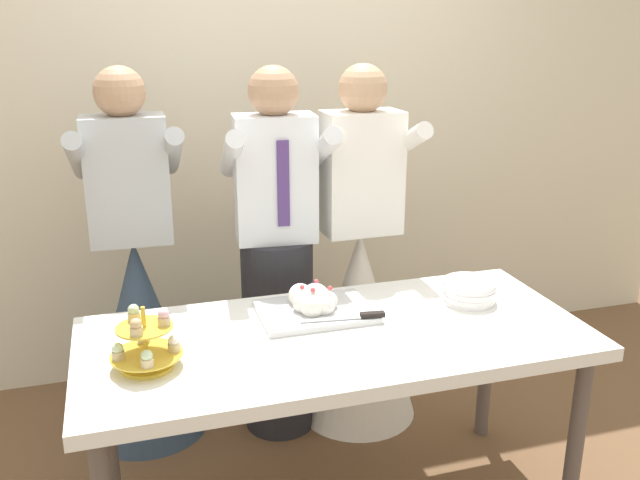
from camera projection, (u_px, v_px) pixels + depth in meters
rear_wall at (251, 97)px, 3.53m from camera, size 5.20×0.10×2.90m
dessert_table at (336, 351)px, 2.47m from camera, size 1.80×0.80×0.78m
cupcake_stand at (146, 345)px, 2.18m from camera, size 0.23×0.23×0.21m
main_cake_tray at (314, 305)px, 2.58m from camera, size 0.44×0.31×0.13m
plate_stack at (469, 291)px, 2.70m from camera, size 0.21×0.21×0.09m
person_groom at (277, 276)px, 3.05m from camera, size 0.50×0.53×1.66m
person_bride at (359, 300)px, 3.20m from camera, size 0.56×0.56×1.66m
person_guest at (139, 312)px, 3.08m from camera, size 0.56×0.56×1.66m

